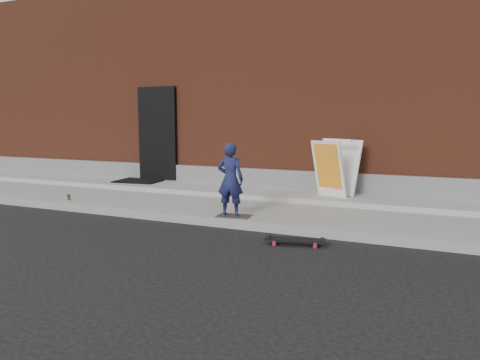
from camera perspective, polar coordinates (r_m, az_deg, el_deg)
The scene contains 10 objects.
ground at distance 7.94m, azimuth -6.24°, elevation -5.38°, with size 80.00×80.00×0.00m, color black.
sidewalk at distance 9.22m, azimuth -1.50°, elevation -3.05°, with size 20.00×3.00×0.15m, color gray.
apron at distance 10.01m, azimuth 0.74°, elevation -1.48°, with size 20.00×1.20×0.10m, color gray.
building at distance 14.23m, azimuth 8.31°, elevation 10.40°, with size 20.00×8.10×5.00m.
child at distance 7.74m, azimuth -1.19°, elevation 0.07°, with size 0.45×0.29×1.23m, color #181D44.
skateboard at distance 6.65m, azimuth 6.72°, elevation -7.28°, with size 0.84×0.39×0.09m.
pizza_sign at distance 9.35m, azimuth 11.58°, elevation 1.50°, with size 0.94×1.00×1.12m.
soda_can at distance 9.91m, azimuth -20.14°, elevation -2.00°, with size 0.06×0.06×0.11m, color #1B8828.
doormat at distance 11.58m, azimuth -12.19°, elevation -0.09°, with size 1.05×0.85×0.03m, color black.
utility_plate at distance 7.78m, azimuth -0.76°, elevation -4.42°, with size 0.55×0.35×0.02m, color #4B4A4F.
Camera 1 is at (3.96, -6.66, 1.77)m, focal length 35.00 mm.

